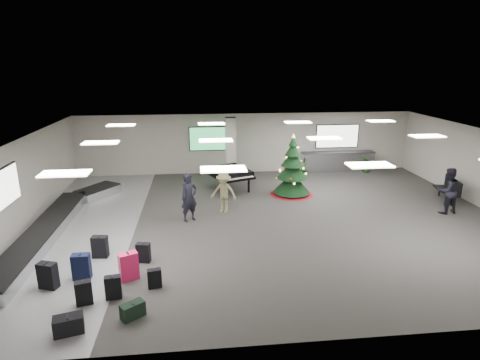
{
  "coord_description": "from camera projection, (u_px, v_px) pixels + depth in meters",
  "views": [
    {
      "loc": [
        -2.65,
        -14.14,
        5.86
      ],
      "look_at": [
        -1.02,
        1.0,
        1.33
      ],
      "focal_mm": 30.0,
      "sensor_mm": 36.0,
      "label": 1
    }
  ],
  "objects": [
    {
      "name": "ground",
      "position": [
        269.0,
        220.0,
        15.42
      ],
      "size": [
        18.0,
        18.0,
        0.0
      ],
      "primitive_type": "plane",
      "color": "#33302F",
      "rests_on": "ground"
    },
    {
      "name": "room_envelope",
      "position": [
        257.0,
        157.0,
        15.36
      ],
      "size": [
        18.02,
        14.02,
        3.21
      ],
      "color": "#B3ADA4",
      "rests_on": "ground"
    },
    {
      "name": "baggage_carousel",
      "position": [
        56.0,
        224.0,
        14.48
      ],
      "size": [
        2.28,
        9.71,
        0.43
      ],
      "color": "silver",
      "rests_on": "ground"
    },
    {
      "name": "service_counter",
      "position": [
        337.0,
        161.0,
        22.11
      ],
      "size": [
        4.05,
        0.65,
        1.08
      ],
      "color": "silver",
      "rests_on": "ground"
    },
    {
      "name": "suitcase_0",
      "position": [
        84.0,
        293.0,
        9.98
      ],
      "size": [
        0.45,
        0.33,
        0.65
      ],
      "rotation": [
        0.0,
        0.0,
        0.28
      ],
      "color": "black",
      "rests_on": "ground"
    },
    {
      "name": "suitcase_1",
      "position": [
        113.0,
        287.0,
        10.23
      ],
      "size": [
        0.43,
        0.26,
        0.64
      ],
      "rotation": [
        0.0,
        0.0,
        0.13
      ],
      "color": "black",
      "rests_on": "ground"
    },
    {
      "name": "pink_suitcase",
      "position": [
        129.0,
        266.0,
        11.11
      ],
      "size": [
        0.58,
        0.48,
        0.82
      ],
      "rotation": [
        0.0,
        0.0,
        0.44
      ],
      "color": "#FF2164",
      "rests_on": "ground"
    },
    {
      "name": "suitcase_3",
      "position": [
        143.0,
        253.0,
        12.1
      ],
      "size": [
        0.44,
        0.3,
        0.63
      ],
      "rotation": [
        0.0,
        0.0,
        -0.2
      ],
      "color": "black",
      "rests_on": "ground"
    },
    {
      "name": "navy_suitcase",
      "position": [
        81.0,
        267.0,
        11.14
      ],
      "size": [
        0.48,
        0.28,
        0.76
      ],
      "rotation": [
        0.0,
        0.0,
        0.0
      ],
      "color": "black",
      "rests_on": "ground"
    },
    {
      "name": "suitcase_5",
      "position": [
        48.0,
        276.0,
        10.68
      ],
      "size": [
        0.55,
        0.41,
        0.76
      ],
      "rotation": [
        0.0,
        0.0,
        -0.33
      ],
      "color": "black",
      "rests_on": "ground"
    },
    {
      "name": "green_duffel",
      "position": [
        133.0,
        310.0,
        9.5
      ],
      "size": [
        0.62,
        0.56,
        0.39
      ],
      "rotation": [
        0.0,
        0.0,
        0.64
      ],
      "color": "black",
      "rests_on": "ground"
    },
    {
      "name": "suitcase_7",
      "position": [
        155.0,
        278.0,
        10.74
      ],
      "size": [
        0.4,
        0.26,
        0.55
      ],
      "rotation": [
        0.0,
        0.0,
        0.19
      ],
      "color": "black",
      "rests_on": "ground"
    },
    {
      "name": "suitcase_8",
      "position": [
        100.0,
        247.0,
        12.39
      ],
      "size": [
        0.49,
        0.31,
        0.71
      ],
      "rotation": [
        0.0,
        0.0,
        -0.1
      ],
      "color": "black",
      "rests_on": "ground"
    },
    {
      "name": "black_duffel",
      "position": [
        69.0,
        325.0,
        8.94
      ],
      "size": [
        0.71,
        0.51,
        0.44
      ],
      "rotation": [
        0.0,
        0.0,
        0.26
      ],
      "color": "black",
      "rests_on": "ground"
    },
    {
      "name": "christmas_tree",
      "position": [
        292.0,
        174.0,
        18.11
      ],
      "size": [
        1.97,
        1.97,
        2.81
      ],
      "color": "maroon",
      "rests_on": "ground"
    },
    {
      "name": "grand_piano",
      "position": [
        230.0,
        173.0,
        18.69
      ],
      "size": [
        2.24,
        2.52,
        1.19
      ],
      "rotation": [
        0.0,
        0.0,
        0.38
      ],
      "color": "black",
      "rests_on": "ground"
    },
    {
      "name": "bench",
      "position": [
        449.0,
        188.0,
        17.37
      ],
      "size": [
        0.85,
        1.7,
        1.03
      ],
      "rotation": [
        0.0,
        0.0,
        -0.19
      ],
      "color": "black",
      "rests_on": "ground"
    },
    {
      "name": "traveler_a",
      "position": [
        189.0,
        197.0,
        15.08
      ],
      "size": [
        0.81,
        0.72,
        1.86
      ],
      "primitive_type": "imported",
      "rotation": [
        0.0,
        0.0,
        0.52
      ],
      "color": "black",
      "rests_on": "ground"
    },
    {
      "name": "traveler_b",
      "position": [
        224.0,
        192.0,
        16.0
      ],
      "size": [
        1.23,
        0.99,
        1.66
      ],
      "primitive_type": "imported",
      "rotation": [
        0.0,
        0.0,
        -0.4
      ],
      "color": "#857D52",
      "rests_on": "ground"
    },
    {
      "name": "traveler_bench",
      "position": [
        448.0,
        191.0,
        15.86
      ],
      "size": [
        1.02,
        0.85,
        1.86
      ],
      "primitive_type": "imported",
      "rotation": [
        0.0,
        0.0,
        3.32
      ],
      "color": "black",
      "rests_on": "ground"
    },
    {
      "name": "potted_plant_left",
      "position": [
        305.0,
        168.0,
        21.38
      ],
      "size": [
        0.57,
        0.55,
        0.81
      ],
      "primitive_type": "imported",
      "rotation": [
        0.0,
        0.0,
        0.6
      ],
      "color": "#174415",
      "rests_on": "ground"
    },
    {
      "name": "potted_plant_right",
      "position": [
        367.0,
        165.0,
        21.91
      ],
      "size": [
        0.62,
        0.62,
        0.79
      ],
      "primitive_type": "imported",
      "rotation": [
        0.0,
        0.0,
        2.45
      ],
      "color": "#174415",
      "rests_on": "ground"
    }
  ]
}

